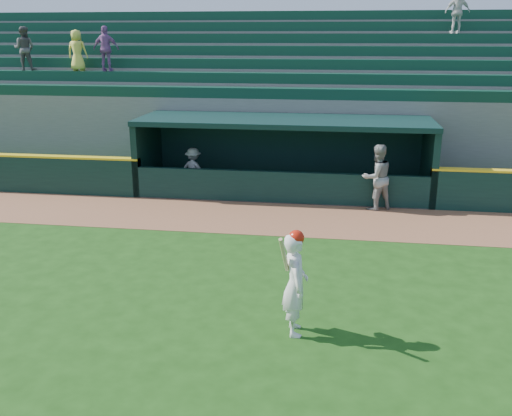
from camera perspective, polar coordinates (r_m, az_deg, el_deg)
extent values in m
plane|color=#194110|center=(11.73, -1.16, -8.35)|extent=(120.00, 120.00, 0.00)
cube|color=brown|center=(16.25, 1.72, -1.03)|extent=(40.00, 3.00, 0.01)
imported|color=gray|center=(17.23, 11.98, 3.02)|extent=(1.20, 1.12, 1.96)
imported|color=#A7A6A1|center=(19.05, -6.27, 3.82)|extent=(1.05, 0.76, 1.46)
cube|color=#62625D|center=(18.92, 2.73, 1.60)|extent=(9.00, 2.60, 0.04)
cube|color=black|center=(19.64, -10.76, 5.27)|extent=(0.20, 2.60, 2.30)
cube|color=black|center=(18.78, 16.92, 4.31)|extent=(0.20, 2.60, 2.30)
cube|color=black|center=(19.92, 3.16, 5.71)|extent=(9.40, 0.20, 2.30)
cube|color=black|center=(18.44, 2.83, 8.69)|extent=(9.40, 2.80, 0.16)
cube|color=black|center=(17.62, 2.34, 2.07)|extent=(9.00, 0.16, 1.00)
cube|color=brown|center=(19.63, 2.97, 2.85)|extent=(8.40, 0.45, 0.10)
cube|color=slate|center=(20.38, 3.31, 6.83)|extent=(34.00, 0.85, 2.91)
cube|color=#0F3828|center=(20.04, 3.36, 11.38)|extent=(34.00, 0.60, 0.36)
cube|color=slate|center=(21.18, 3.54, 7.83)|extent=(34.00, 0.85, 3.36)
cube|color=#0F3828|center=(20.85, 3.60, 12.83)|extent=(34.00, 0.60, 0.36)
cube|color=slate|center=(21.98, 3.75, 8.75)|extent=(34.00, 0.85, 3.81)
cube|color=#0F3828|center=(21.67, 3.83, 14.17)|extent=(34.00, 0.60, 0.36)
cube|color=slate|center=(22.79, 3.94, 9.60)|extent=(34.00, 0.85, 4.26)
cube|color=#0F3828|center=(22.50, 4.04, 15.41)|extent=(34.00, 0.60, 0.36)
cube|color=slate|center=(23.60, 4.12, 10.40)|extent=(34.00, 0.85, 4.71)
cube|color=#0F3828|center=(23.34, 4.24, 16.56)|extent=(34.00, 0.60, 0.36)
cube|color=slate|center=(24.42, 4.30, 11.15)|extent=(34.00, 0.85, 5.16)
cube|color=#0F3828|center=(24.19, 4.42, 17.64)|extent=(34.00, 0.60, 0.36)
cube|color=slate|center=(25.25, 4.46, 11.84)|extent=(34.00, 0.85, 5.61)
cube|color=#0F3828|center=(25.04, 4.60, 18.64)|extent=(34.00, 0.60, 0.36)
cube|color=slate|center=(25.82, 4.55, 11.95)|extent=(34.50, 0.30, 5.61)
imported|color=silver|center=(23.66, 19.51, 18.03)|extent=(0.96, 0.49, 1.56)
imported|color=#4B4B4B|center=(23.92, -22.15, 14.55)|extent=(0.87, 0.73, 1.61)
imported|color=#D4D04B|center=(22.95, -17.44, 14.80)|extent=(0.75, 0.52, 1.49)
imported|color=#955A9B|center=(22.49, -14.76, 15.16)|extent=(0.97, 0.45, 1.63)
imported|color=silver|center=(9.88, 3.94, -7.61)|extent=(0.55, 0.74, 1.83)
sphere|color=red|center=(9.56, 4.05, -3.00)|extent=(0.27, 0.27, 0.27)
cylinder|color=#D7BC8A|center=(9.45, 2.82, -4.71)|extent=(0.16, 0.53, 0.76)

